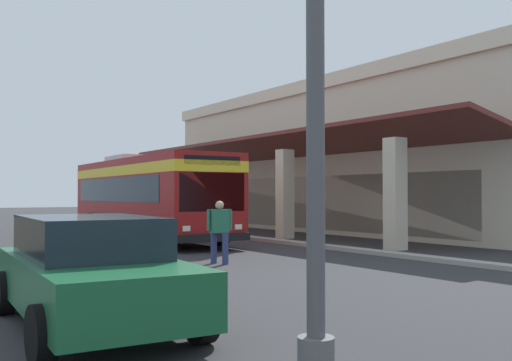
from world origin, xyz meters
TOP-DOWN VIEW (x-y plane):
  - ground at (0.00, 8.00)m, footprint 120.00×120.00m
  - curb_strip at (1.31, 3.44)m, footprint 28.68×0.50m
  - plaza_building at (1.31, 13.07)m, footprint 24.20×13.92m
  - transit_bus at (2.14, -0.10)m, footprint 11.29×3.08m
  - parked_sedan_green at (15.69, -6.59)m, footprint 4.50×2.19m
  - pedestrian at (10.45, -1.62)m, footprint 0.52×0.64m
  - potted_palm at (-3.92, 4.54)m, footprint 1.71×1.86m

SIDE VIEW (x-z plane):
  - ground at x=0.00m, z-range 0.00..0.00m
  - curb_strip at x=1.31m, z-range 0.00..0.12m
  - potted_palm at x=-3.92m, z-range -0.67..2.15m
  - parked_sedan_green at x=15.69m, z-range 0.02..1.49m
  - pedestrian at x=10.45m, z-range 0.09..1.69m
  - transit_bus at x=2.14m, z-range 0.18..3.52m
  - plaza_building at x=1.31m, z-range 0.00..7.13m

